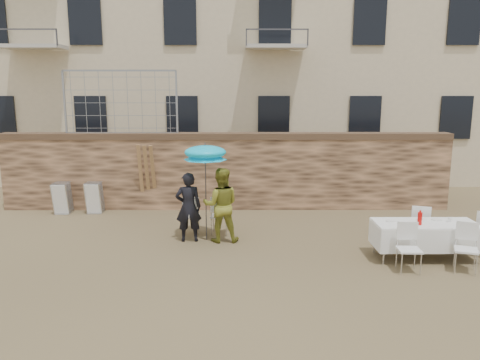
{
  "coord_description": "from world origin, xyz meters",
  "views": [
    {
      "loc": [
        0.36,
        -8.53,
        3.51
      ],
      "look_at": [
        0.4,
        2.2,
        1.4
      ],
      "focal_mm": 35.0,
      "sensor_mm": 36.0,
      "label": 1
    }
  ],
  "objects_px": {
    "woman_dress": "(221,205)",
    "umbrella": "(205,155)",
    "table_chair_front_left": "(409,248)",
    "table_chair_front_right": "(466,248)",
    "chair_stack_left": "(65,196)",
    "soda_bottle": "(420,219)",
    "table_chair_back": "(420,225)",
    "banquet_table": "(426,225)",
    "couple_chair_right": "(220,215)",
    "man_suit": "(188,207)",
    "chair_stack_right": "(96,196)",
    "couple_chair_left": "(191,215)"
  },
  "relations": [
    {
      "from": "couple_chair_right",
      "to": "banquet_table",
      "type": "xyz_separation_m",
      "value": [
        4.35,
        -1.7,
        0.25
      ]
    },
    {
      "from": "table_chair_front_left",
      "to": "table_chair_back",
      "type": "distance_m",
      "value": 1.74
    },
    {
      "from": "woman_dress",
      "to": "soda_bottle",
      "type": "distance_m",
      "value": 4.3
    },
    {
      "from": "man_suit",
      "to": "chair_stack_right",
      "type": "distance_m",
      "value": 3.97
    },
    {
      "from": "woman_dress",
      "to": "table_chair_front_left",
      "type": "height_order",
      "value": "woman_dress"
    },
    {
      "from": "table_chair_front_left",
      "to": "chair_stack_right",
      "type": "bearing_deg",
      "value": 150.36
    },
    {
      "from": "chair_stack_right",
      "to": "table_chair_back",
      "type": "bearing_deg",
      "value": -20.13
    },
    {
      "from": "table_chair_front_right",
      "to": "table_chair_back",
      "type": "relative_size",
      "value": 1.0
    },
    {
      "from": "man_suit",
      "to": "soda_bottle",
      "type": "height_order",
      "value": "man_suit"
    },
    {
      "from": "woman_dress",
      "to": "table_chair_back",
      "type": "xyz_separation_m",
      "value": [
        4.5,
        -0.35,
        -0.38
      ]
    },
    {
      "from": "soda_bottle",
      "to": "table_chair_front_right",
      "type": "relative_size",
      "value": 0.27
    },
    {
      "from": "woman_dress",
      "to": "umbrella",
      "type": "distance_m",
      "value": 1.2
    },
    {
      "from": "man_suit",
      "to": "table_chair_front_left",
      "type": "bearing_deg",
      "value": 150.46
    },
    {
      "from": "table_chair_front_right",
      "to": "chair_stack_right",
      "type": "xyz_separation_m",
      "value": [
        -8.49,
        4.55,
        -0.02
      ]
    },
    {
      "from": "umbrella",
      "to": "chair_stack_left",
      "type": "bearing_deg",
      "value": 149.0
    },
    {
      "from": "woman_dress",
      "to": "table_chair_front_right",
      "type": "bearing_deg",
      "value": 156.85
    },
    {
      "from": "couple_chair_left",
      "to": "soda_bottle",
      "type": "xyz_separation_m",
      "value": [
        4.85,
        -1.85,
        0.43
      ]
    },
    {
      "from": "woman_dress",
      "to": "table_chair_front_right",
      "type": "distance_m",
      "value": 5.18
    },
    {
      "from": "banquet_table",
      "to": "couple_chair_left",
      "type": "bearing_deg",
      "value": 161.34
    },
    {
      "from": "umbrella",
      "to": "banquet_table",
      "type": "bearing_deg",
      "value": -15.1
    },
    {
      "from": "woman_dress",
      "to": "table_chair_back",
      "type": "bearing_deg",
      "value": 174.0
    },
    {
      "from": "table_chair_front_left",
      "to": "table_chair_back",
      "type": "bearing_deg",
      "value": 64.7
    },
    {
      "from": "table_chair_front_left",
      "to": "couple_chair_left",
      "type": "bearing_deg",
      "value": 153.11
    },
    {
      "from": "couple_chair_left",
      "to": "chair_stack_left",
      "type": "height_order",
      "value": "couple_chair_left"
    },
    {
      "from": "umbrella",
      "to": "table_chair_back",
      "type": "relative_size",
      "value": 2.22
    },
    {
      "from": "table_chair_front_left",
      "to": "woman_dress",
      "type": "bearing_deg",
      "value": 154.75
    },
    {
      "from": "umbrella",
      "to": "couple_chair_right",
      "type": "distance_m",
      "value": 1.62
    },
    {
      "from": "table_chair_front_left",
      "to": "table_chair_front_right",
      "type": "relative_size",
      "value": 1.0
    },
    {
      "from": "banquet_table",
      "to": "table_chair_front_left",
      "type": "xyz_separation_m",
      "value": [
        -0.6,
        -0.75,
        -0.25
      ]
    },
    {
      "from": "man_suit",
      "to": "table_chair_front_left",
      "type": "xyz_separation_m",
      "value": [
        4.45,
        -1.9,
        -0.33
      ]
    },
    {
      "from": "umbrella",
      "to": "banquet_table",
      "type": "relative_size",
      "value": 1.01
    },
    {
      "from": "soda_bottle",
      "to": "chair_stack_right",
      "type": "xyz_separation_m",
      "value": [
        -7.79,
        3.95,
        -0.45
      ]
    },
    {
      "from": "couple_chair_right",
      "to": "chair_stack_left",
      "type": "distance_m",
      "value": 5.0
    },
    {
      "from": "table_chair_front_right",
      "to": "couple_chair_right",
      "type": "bearing_deg",
      "value": 174.66
    },
    {
      "from": "man_suit",
      "to": "chair_stack_left",
      "type": "relative_size",
      "value": 1.77
    },
    {
      "from": "umbrella",
      "to": "table_chair_front_right",
      "type": "xyz_separation_m",
      "value": [
        5.15,
        -2.0,
        -1.53
      ]
    },
    {
      "from": "table_chair_back",
      "to": "chair_stack_left",
      "type": "relative_size",
      "value": 1.04
    },
    {
      "from": "table_chair_front_left",
      "to": "chair_stack_right",
      "type": "height_order",
      "value": "table_chair_front_left"
    },
    {
      "from": "table_chair_back",
      "to": "soda_bottle",
      "type": "bearing_deg",
      "value": 86.7
    },
    {
      "from": "table_chair_front_left",
      "to": "table_chair_front_right",
      "type": "xyz_separation_m",
      "value": [
        1.1,
        0.0,
        0.0
      ]
    },
    {
      "from": "umbrella",
      "to": "chair_stack_left",
      "type": "relative_size",
      "value": 2.31
    },
    {
      "from": "umbrella",
      "to": "chair_stack_right",
      "type": "distance_m",
      "value": 4.48
    },
    {
      "from": "chair_stack_left",
      "to": "man_suit",
      "type": "bearing_deg",
      "value": -34.58
    },
    {
      "from": "table_chair_front_right",
      "to": "soda_bottle",
      "type": "bearing_deg",
      "value": 160.92
    },
    {
      "from": "umbrella",
      "to": "couple_chair_left",
      "type": "relative_size",
      "value": 2.22
    },
    {
      "from": "umbrella",
      "to": "table_chair_front_right",
      "type": "relative_size",
      "value": 2.22
    },
    {
      "from": "couple_chair_right",
      "to": "man_suit",
      "type": "bearing_deg",
      "value": 43.53
    },
    {
      "from": "umbrella",
      "to": "chair_stack_left",
      "type": "distance_m",
      "value": 5.19
    },
    {
      "from": "man_suit",
      "to": "couple_chair_left",
      "type": "distance_m",
      "value": 0.64
    },
    {
      "from": "couple_chair_right",
      "to": "banquet_table",
      "type": "distance_m",
      "value": 4.68
    }
  ]
}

